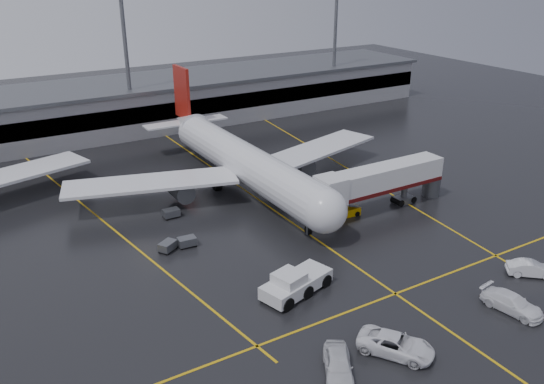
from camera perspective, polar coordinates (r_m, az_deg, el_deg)
ground at (r=72.15m, az=0.54°, el=-2.09°), size 220.00×220.00×0.00m
apron_line_centre at (r=72.15m, az=0.54°, el=-2.08°), size 0.25×90.00×0.02m
apron_line_stop at (r=56.88m, az=12.39°, el=-10.03°), size 60.00×0.25×0.02m
apron_line_left at (r=73.81m, az=-17.04°, el=-2.56°), size 9.99×69.35×0.02m
apron_line_right at (r=89.33m, az=7.05°, el=2.74°), size 7.57×69.64×0.02m
terminal at (r=112.28m, az=-12.50°, el=8.82°), size 122.00×19.00×8.60m
light_mast_mid at (r=103.29m, az=-14.54°, el=13.22°), size 3.00×1.20×25.45m
light_mast_right at (r=123.83m, az=6.40°, el=15.26°), size 3.00×1.20×25.45m
main_airliner at (r=78.39m, az=-3.16°, el=3.26°), size 48.80×45.60×14.10m
jet_bridge at (r=72.84m, az=11.04°, el=1.08°), size 19.90×3.40×6.05m
pushback_tractor at (r=55.14m, az=2.33°, el=-9.27°), size 8.12×5.03×2.71m
belt_loader at (r=71.70m, az=7.59°, el=-2.00°), size 3.45×1.78×2.12m
service_van_a at (r=48.91m, az=12.43°, el=-14.86°), size 5.88×6.83×1.74m
service_van_b at (r=57.23m, az=23.14°, el=-10.31°), size 3.23×6.03×1.66m
service_van_c at (r=63.88m, az=24.77°, el=-7.07°), size 4.75×4.39×1.58m
service_van_d at (r=46.16m, az=6.72°, el=-16.97°), size 4.62×5.67×1.82m
baggage_cart_a at (r=64.39m, az=-8.61°, el=-4.97°), size 2.10×1.45×1.12m
baggage_cart_b at (r=63.82m, az=-10.52°, el=-5.38°), size 2.39×2.16×1.12m
baggage_cart_c at (r=71.69m, az=-10.18°, el=-2.09°), size 2.01×1.31×1.12m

